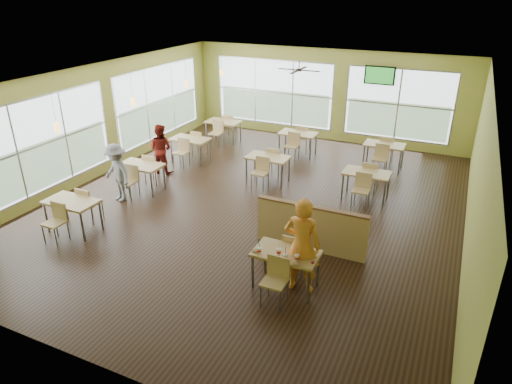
# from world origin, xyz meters

# --- Properties ---
(room) EXTENTS (12.00, 12.04, 3.20)m
(room) POSITION_xyz_m (0.00, 0.00, 1.60)
(room) COLOR black
(room) RESTS_ON ground
(window_bays) EXTENTS (9.24, 10.24, 2.38)m
(window_bays) POSITION_xyz_m (-2.65, 3.08, 1.48)
(window_bays) COLOR white
(window_bays) RESTS_ON room
(main_table) EXTENTS (1.22, 1.52, 0.87)m
(main_table) POSITION_xyz_m (2.00, -3.00, 0.63)
(main_table) COLOR tan
(main_table) RESTS_ON floor
(half_wall_divider) EXTENTS (2.40, 0.14, 1.04)m
(half_wall_divider) POSITION_xyz_m (2.00, -1.55, 0.52)
(half_wall_divider) COLOR tan
(half_wall_divider) RESTS_ON floor
(dining_tables) EXTENTS (6.92, 8.72, 0.87)m
(dining_tables) POSITION_xyz_m (-1.05, 1.71, 0.63)
(dining_tables) COLOR tan
(dining_tables) RESTS_ON floor
(pendant_lights) EXTENTS (0.11, 7.31, 0.86)m
(pendant_lights) POSITION_xyz_m (-3.20, 0.68, 2.45)
(pendant_lights) COLOR #2D2119
(pendant_lights) RESTS_ON ceiling
(ceiling_fan) EXTENTS (1.25, 1.25, 0.29)m
(ceiling_fan) POSITION_xyz_m (-0.00, 3.00, 2.95)
(ceiling_fan) COLOR #2D2119
(ceiling_fan) RESTS_ON ceiling
(tv_backwall) EXTENTS (1.00, 0.07, 0.60)m
(tv_backwall) POSITION_xyz_m (1.80, 5.90, 2.45)
(tv_backwall) COLOR black
(tv_backwall) RESTS_ON wall_back
(man_plaid) EXTENTS (0.71, 0.49, 1.87)m
(man_plaid) POSITION_xyz_m (2.28, -2.95, 0.93)
(man_plaid) COLOR orange
(man_plaid) RESTS_ON floor
(patron_maroon) EXTENTS (0.76, 0.61, 1.49)m
(patron_maroon) POSITION_xyz_m (-3.46, 0.79, 0.75)
(patron_maroon) COLOR #62150D
(patron_maroon) RESTS_ON floor
(patron_grey) EXTENTS (1.13, 0.87, 1.54)m
(patron_grey) POSITION_xyz_m (-3.33, -1.29, 0.77)
(patron_grey) COLOR slate
(patron_grey) RESTS_ON floor
(cup_blue) EXTENTS (0.09, 0.09, 0.31)m
(cup_blue) POSITION_xyz_m (1.57, -3.24, 0.81)
(cup_blue) COLOR white
(cup_blue) RESTS_ON main_table
(cup_yellow) EXTENTS (0.10, 0.10, 0.34)m
(cup_yellow) POSITION_xyz_m (1.91, -3.14, 0.82)
(cup_yellow) COLOR white
(cup_yellow) RESTS_ON main_table
(cup_red_near) EXTENTS (0.08, 0.08, 0.30)m
(cup_red_near) POSITION_xyz_m (2.08, -3.24, 0.81)
(cup_red_near) COLOR white
(cup_red_near) RESTS_ON main_table
(cup_red_far) EXTENTS (0.09, 0.09, 0.31)m
(cup_red_far) POSITION_xyz_m (2.27, -3.18, 0.81)
(cup_red_far) COLOR white
(cup_red_far) RESTS_ON main_table
(food_basket) EXTENTS (0.24, 0.24, 0.05)m
(food_basket) POSITION_xyz_m (2.33, -2.86, 0.78)
(food_basket) COLOR black
(food_basket) RESTS_ON main_table
(ketchup_cup) EXTENTS (0.06, 0.06, 0.02)m
(ketchup_cup) POSITION_xyz_m (2.55, -3.13, 0.76)
(ketchup_cup) COLOR maroon
(ketchup_cup) RESTS_ON main_table
(wrapper_left) EXTENTS (0.15, 0.14, 0.04)m
(wrapper_left) POSITION_xyz_m (1.49, -3.21, 0.77)
(wrapper_left) COLOR #9B744B
(wrapper_left) RESTS_ON main_table
(wrapper_mid) EXTENTS (0.26, 0.25, 0.05)m
(wrapper_mid) POSITION_xyz_m (2.12, -2.85, 0.78)
(wrapper_mid) COLOR #9B744B
(wrapper_mid) RESTS_ON main_table
(wrapper_right) EXTENTS (0.18, 0.17, 0.04)m
(wrapper_right) POSITION_xyz_m (2.31, -3.30, 0.77)
(wrapper_right) COLOR #9B744B
(wrapper_right) RESTS_ON main_table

